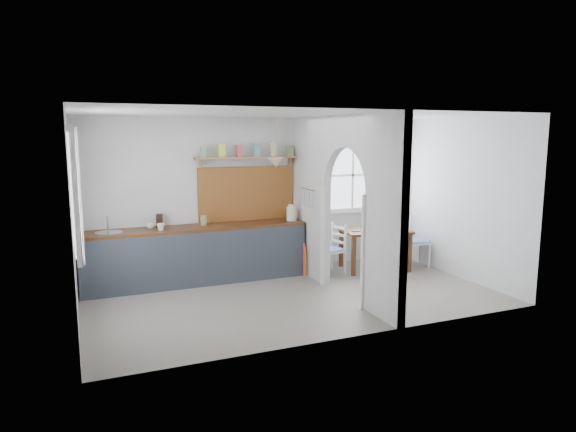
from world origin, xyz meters
name	(u,v)px	position (x,y,z in m)	size (l,w,h in m)	color
floor	(296,297)	(0.00, 0.00, 0.00)	(5.80, 3.20, 0.01)	slate
ceiling	(296,114)	(0.00, 0.00, 2.60)	(5.80, 3.20, 0.01)	silver
walls	(296,208)	(0.00, 0.00, 1.30)	(5.81, 3.21, 2.60)	silver
partition	(338,195)	(0.70, 0.06, 1.45)	(0.12, 3.20, 2.60)	silver
kitchen_window	(73,192)	(-2.87, 0.00, 1.65)	(0.10, 1.16, 1.50)	white
nook_window	(353,175)	(1.80, 1.56, 1.60)	(1.76, 0.10, 1.30)	white
counter	(197,254)	(-1.13, 1.33, 0.46)	(3.50, 0.60, 0.90)	#5A321B
sink	(109,233)	(-2.43, 1.30, 0.89)	(0.40, 0.40, 0.02)	#B3B8BE
backsplash	(247,194)	(-0.20, 1.58, 1.35)	(1.65, 0.03, 0.90)	#91551E
shelf	(248,155)	(-0.20, 1.49, 2.00)	(1.75, 0.20, 0.21)	#91623E
pendant_lamp	(276,162)	(0.15, 1.15, 1.88)	(0.26, 0.26, 0.16)	#F2E5C3
utensil_rail	(308,190)	(0.61, 0.90, 1.45)	(0.02, 0.02, 0.50)	#B3B8BE
dining_table	(375,249)	(1.89, 0.90, 0.35)	(1.13, 0.75, 0.70)	#5A321B
chair_left	(331,249)	(1.04, 0.92, 0.42)	(0.39, 0.39, 0.85)	white
chair_right	(415,241)	(2.67, 0.82, 0.46)	(0.42, 0.42, 0.92)	white
kettle	(291,213)	(0.47, 1.26, 1.03)	(0.22, 0.18, 0.27)	silver
mug_a	(161,227)	(-1.69, 1.17, 0.95)	(0.11, 0.11, 0.11)	white
mug_b	(150,226)	(-1.82, 1.40, 0.94)	(0.11, 0.11, 0.09)	silver
knife_block	(160,221)	(-1.67, 1.47, 1.00)	(0.09, 0.13, 0.20)	black
jar	(204,220)	(-0.99, 1.37, 0.98)	(0.10, 0.10, 0.16)	#96895A
towel_magenta	(304,260)	(0.58, 0.98, 0.28)	(0.02, 0.03, 0.55)	#D9315D
towel_orange	(305,262)	(0.58, 0.93, 0.25)	(0.02, 0.03, 0.51)	orange
bowl	(390,227)	(2.17, 0.86, 0.74)	(0.29, 0.29, 0.07)	silver
table_cup	(374,229)	(1.76, 0.73, 0.75)	(0.09, 0.09, 0.09)	#538958
plate	(356,231)	(1.51, 0.91, 0.71)	(0.16, 0.16, 0.01)	#322F2F
vase	(374,223)	(1.95, 1.04, 0.79)	(0.17, 0.17, 0.18)	#5D4266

